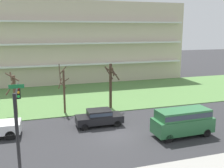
{
  "coord_description": "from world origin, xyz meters",
  "views": [
    {
      "loc": [
        -6.74,
        -20.45,
        9.02
      ],
      "look_at": [
        1.58,
        6.0,
        3.21
      ],
      "focal_mm": 42.09,
      "sensor_mm": 36.0,
      "label": 1
    }
  ],
  "objects": [
    {
      "name": "sedan_black_center_right",
      "position": [
        -0.79,
        2.5,
        0.87
      ],
      "size": [
        4.44,
        1.89,
        1.57
      ],
      "rotation": [
        0.0,
        0.0,
        3.12
      ],
      "color": "black",
      "rests_on": "ground"
    },
    {
      "name": "apartment_building",
      "position": [
        0.0,
        27.29,
        6.77
      ],
      "size": [
        40.16,
        11.54,
        13.55
      ],
      "color": "beige",
      "rests_on": "ground"
    },
    {
      "name": "grass_lawn_strip",
      "position": [
        0.0,
        14.0,
        0.04
      ],
      "size": [
        80.0,
        16.0,
        0.08
      ],
      "primitive_type": "cube",
      "color": "#547F42",
      "rests_on": "ground"
    },
    {
      "name": "ground",
      "position": [
        0.0,
        0.0,
        0.0
      ],
      "size": [
        160.0,
        160.0,
        0.0
      ],
      "primitive_type": "plane",
      "color": "#2D2D30"
    },
    {
      "name": "traffic_signal_mast",
      "position": [
        -7.61,
        -5.01,
        3.96
      ],
      "size": [
        0.9,
        4.64,
        5.81
      ],
      "color": "black",
      "rests_on": "ground"
    },
    {
      "name": "tree_left",
      "position": [
        -8.52,
        8.27,
        2.43
      ],
      "size": [
        1.56,
        1.77,
        4.72
      ],
      "color": "#4C3828",
      "rests_on": "ground"
    },
    {
      "name": "tree_center",
      "position": [
        -3.45,
        7.32,
        2.7
      ],
      "size": [
        1.27,
        1.1,
        5.4
      ],
      "color": "#4C3828",
      "rests_on": "ground"
    },
    {
      "name": "tree_right",
      "position": [
        1.88,
        7.38,
        2.95
      ],
      "size": [
        1.73,
        1.14,
        5.22
      ],
      "color": "#423023",
      "rests_on": "ground"
    },
    {
      "name": "van_green_near_left",
      "position": [
        5.4,
        -2.0,
        1.4
      ],
      "size": [
        5.24,
        2.11,
        2.36
      ],
      "rotation": [
        0.0,
        0.0,
        0.02
      ],
      "color": "#2D6B3D",
      "rests_on": "ground"
    }
  ]
}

